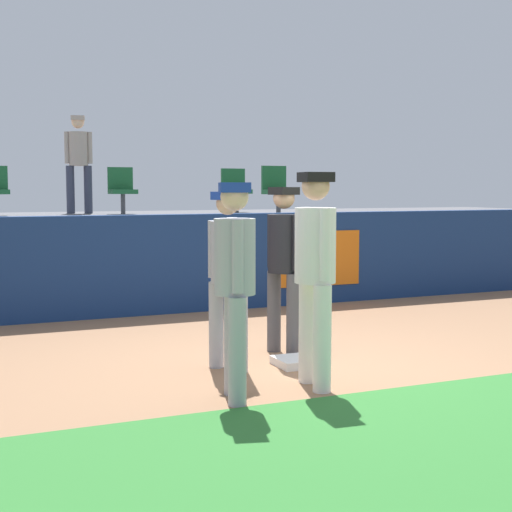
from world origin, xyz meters
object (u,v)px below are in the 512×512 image
(player_coach_visitor, at_px, (235,275))
(spectator_hooded, at_px, (79,157))
(player_runner_visitor, at_px, (228,267))
(player_umpire, at_px, (284,258))
(first_base, at_px, (296,362))
(seat_front_right, at_px, (277,188))
(player_fielder_home, at_px, (315,264))
(seat_back_right, at_px, (235,188))
(seat_back_center, at_px, (122,188))

(player_coach_visitor, bearing_deg, spectator_hooded, -166.14)
(player_runner_visitor, distance_m, player_coach_visitor, 1.01)
(player_runner_visitor, bearing_deg, spectator_hooded, 153.02)
(player_umpire, bearing_deg, first_base, -26.95)
(seat_front_right, bearing_deg, first_base, -112.88)
(seat_front_right, distance_m, spectator_hooded, 3.80)
(player_fielder_home, distance_m, player_runner_visitor, 0.99)
(player_fielder_home, distance_m, seat_front_right, 6.16)
(first_base, height_order, player_fielder_home, player_fielder_home)
(seat_front_right, bearing_deg, player_runner_visitor, -119.76)
(seat_front_right, bearing_deg, seat_back_right, 91.11)
(player_coach_visitor, distance_m, seat_front_right, 6.59)
(player_runner_visitor, height_order, player_umpire, player_umpire)
(player_coach_visitor, bearing_deg, player_umpire, 156.69)
(seat_back_right, bearing_deg, first_base, -106.92)
(first_base, xyz_separation_m, spectator_hooded, (-0.78, 7.37, 2.27))
(first_base, relative_size, seat_front_right, 0.48)
(seat_back_right, distance_m, seat_back_center, 2.19)
(seat_front_right, bearing_deg, seat_back_center, 141.02)
(player_coach_visitor, height_order, seat_back_right, seat_back_right)
(player_coach_visitor, xyz_separation_m, seat_front_right, (3.07, 5.79, 0.72))
(player_umpire, relative_size, seat_back_right, 2.08)
(player_umpire, bearing_deg, seat_back_right, 147.66)
(player_coach_visitor, height_order, seat_front_right, seat_front_right)
(first_base, bearing_deg, player_coach_visitor, -139.37)
(player_runner_visitor, height_order, seat_front_right, seat_front_right)
(player_coach_visitor, distance_m, seat_back_center, 7.67)
(player_coach_visitor, bearing_deg, seat_back_right, 173.46)
(player_umpire, distance_m, seat_back_center, 6.26)
(seat_back_center, relative_size, spectator_hooded, 0.47)
(first_base, height_order, player_umpire, player_umpire)
(player_runner_visitor, relative_size, seat_back_right, 2.03)
(first_base, xyz_separation_m, player_fielder_home, (-0.20, -0.75, 1.04))
(player_runner_visitor, distance_m, seat_back_right, 7.20)
(player_fielder_home, distance_m, spectator_hooded, 8.23)
(player_coach_visitor, height_order, spectator_hooded, spectator_hooded)
(first_base, height_order, seat_back_right, seat_back_right)
(player_coach_visitor, relative_size, player_umpire, 1.02)
(player_fielder_home, height_order, seat_back_center, seat_back_center)
(seat_back_center, xyz_separation_m, seat_front_right, (2.22, -1.80, -0.00))
(seat_back_center, bearing_deg, first_base, -88.81)
(player_coach_visitor, xyz_separation_m, seat_back_center, (0.85, 7.59, 0.72))
(player_fielder_home, xyz_separation_m, spectator_hooded, (-0.59, 8.12, 1.23))
(player_fielder_home, bearing_deg, player_umpire, 171.77)
(player_fielder_home, height_order, seat_back_right, seat_back_right)
(player_runner_visitor, distance_m, spectator_hooded, 7.37)
(player_fielder_home, relative_size, seat_back_center, 2.23)
(player_fielder_home, relative_size, player_umpire, 1.07)
(player_runner_visitor, relative_size, seat_back_center, 2.03)
(player_umpire, xyz_separation_m, seat_back_right, (1.94, 6.21, 0.74))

